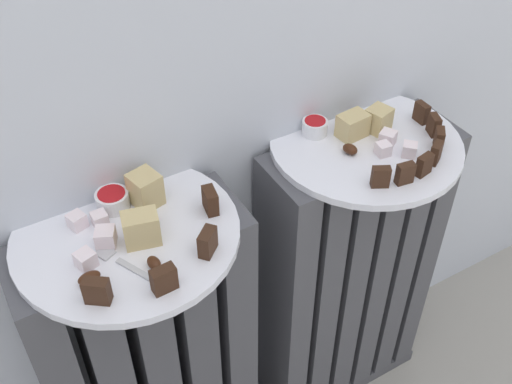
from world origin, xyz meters
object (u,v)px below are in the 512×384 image
object	(u,v)px
plate_right	(365,144)
radiator_left	(153,371)
plate_left	(127,234)
fork	(122,262)
radiator_right	(346,280)
jam_bowl_left	(112,199)
jam_bowl_right	(315,126)

from	to	relation	value
plate_right	radiator_left	bearing A→B (deg)	-180.00
plate_left	plate_right	distance (m)	0.41
fork	radiator_right	bearing A→B (deg)	7.02
plate_left	radiator_left	bearing A→B (deg)	-53.13
radiator_left	plate_left	distance (m)	0.33
radiator_left	fork	bearing A→B (deg)	-115.71
radiator_right	jam_bowl_left	world-z (taller)	jam_bowl_left
radiator_right	plate_left	size ratio (longest dim) A/B	2.09
plate_left	jam_bowl_right	world-z (taller)	jam_bowl_right
radiator_left	plate_right	world-z (taller)	plate_right
radiator_right	plate_left	distance (m)	0.53
jam_bowl_left	fork	world-z (taller)	jam_bowl_left
plate_right	fork	size ratio (longest dim) A/B	3.26
jam_bowl_left	jam_bowl_right	distance (m)	0.34
radiator_right	jam_bowl_right	distance (m)	0.36
radiator_left	radiator_right	xyz separation A→B (m)	(0.41, 0.00, 0.00)
jam_bowl_right	fork	distance (m)	0.39
plate_left	fork	xyz separation A→B (m)	(-0.03, -0.05, 0.01)
radiator_left	fork	world-z (taller)	fork
plate_right	jam_bowl_right	distance (m)	0.09
radiator_left	radiator_right	size ratio (longest dim) A/B	1.00
radiator_right	fork	bearing A→B (deg)	-172.98
radiator_right	jam_bowl_right	xyz separation A→B (m)	(-0.06, 0.06, 0.35)
jam_bowl_left	radiator_left	bearing A→B (deg)	-93.14
radiator_right	jam_bowl_left	xyz separation A→B (m)	(-0.40, 0.05, 0.35)
radiator_right	jam_bowl_right	bearing A→B (deg)	136.30
radiator_left	plate_right	xyz separation A→B (m)	(0.41, 0.00, 0.33)
radiator_right	jam_bowl_left	distance (m)	0.54
plate_left	jam_bowl_right	size ratio (longest dim) A/B	7.51
radiator_left	jam_bowl_left	world-z (taller)	jam_bowl_left
radiator_left	jam_bowl_left	bearing A→B (deg)	86.86
jam_bowl_right	plate_right	bearing A→B (deg)	-43.70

